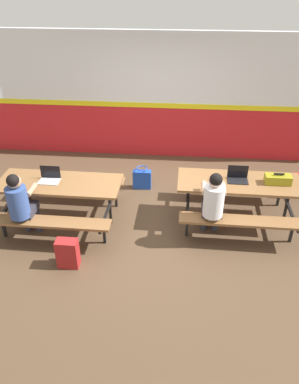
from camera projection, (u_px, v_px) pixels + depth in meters
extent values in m
cube|color=#4C3826|center=(149.00, 221.00, 6.28)|extent=(10.00, 10.00, 0.02)
cube|color=red|center=(160.00, 131.00, 8.13)|extent=(8.00, 0.12, 1.10)
cube|color=yellow|center=(160.00, 105.00, 7.76)|extent=(8.00, 0.03, 0.10)
cube|color=silver|center=(161.00, 68.00, 7.42)|extent=(6.72, 0.12, 1.40)
cube|color=brown|center=(59.00, 183.00, 5.89)|extent=(1.96, 0.77, 0.04)
cube|color=brown|center=(48.00, 222.00, 5.51)|extent=(1.86, 0.30, 0.04)
cube|color=brown|center=(72.00, 179.00, 6.58)|extent=(1.86, 0.30, 0.04)
cube|color=black|center=(15.00, 200.00, 6.15)|extent=(0.04, 0.04, 0.70)
cube|color=black|center=(14.00, 198.00, 6.13)|extent=(0.06, 1.55, 0.04)
cube|color=black|center=(3.00, 226.00, 5.80)|extent=(0.04, 0.04, 0.41)
cube|color=black|center=(28.00, 192.00, 6.66)|extent=(0.04, 0.04, 0.41)
cube|color=black|center=(110.00, 206.00, 6.02)|extent=(0.04, 0.04, 0.70)
cube|color=black|center=(110.00, 204.00, 6.00)|extent=(0.06, 1.55, 0.04)
cube|color=black|center=(104.00, 232.00, 5.66)|extent=(0.04, 0.04, 0.41)
cube|color=black|center=(116.00, 196.00, 6.52)|extent=(0.04, 0.04, 0.41)
cube|color=brown|center=(240.00, 182.00, 5.91)|extent=(1.96, 0.77, 0.04)
cube|color=brown|center=(242.00, 221.00, 5.53)|extent=(1.86, 0.30, 0.04)
cube|color=brown|center=(234.00, 179.00, 6.60)|extent=(1.86, 0.30, 0.04)
cube|color=black|center=(188.00, 199.00, 6.18)|extent=(0.04, 0.04, 0.70)
cube|color=black|center=(188.00, 197.00, 6.15)|extent=(0.06, 1.55, 0.04)
cube|color=black|center=(187.00, 225.00, 5.82)|extent=(0.04, 0.04, 0.41)
cube|color=black|center=(188.00, 191.00, 6.68)|extent=(0.04, 0.04, 0.41)
cube|color=black|center=(287.00, 205.00, 6.04)|extent=(0.04, 0.04, 0.70)
cube|color=black|center=(287.00, 203.00, 6.02)|extent=(0.06, 1.55, 0.04)
cube|color=black|center=(292.00, 231.00, 5.69)|extent=(0.04, 0.04, 0.41)
cube|color=black|center=(279.00, 196.00, 6.55)|extent=(0.04, 0.04, 0.41)
cylinder|color=#2D2D38|center=(27.00, 218.00, 5.93)|extent=(0.11, 0.11, 0.45)
cylinder|color=#2D2D38|center=(38.00, 219.00, 5.91)|extent=(0.11, 0.11, 0.45)
cube|color=#2D2D38|center=(25.00, 209.00, 5.64)|extent=(0.30, 0.38, 0.12)
cylinder|color=#334C8C|center=(18.00, 202.00, 5.37)|extent=(0.30, 0.30, 0.48)
cylinder|color=#A57A5B|center=(13.00, 189.00, 5.50)|extent=(0.08, 0.30, 0.08)
cylinder|color=#A57A5B|center=(31.00, 190.00, 5.48)|extent=(0.08, 0.30, 0.08)
sphere|color=#A57A5B|center=(14.00, 182.00, 5.22)|extent=(0.20, 0.20, 0.20)
sphere|color=black|center=(13.00, 181.00, 5.17)|extent=(0.18, 0.18, 0.18)
cylinder|color=#2D2D38|center=(204.00, 217.00, 5.95)|extent=(0.11, 0.11, 0.45)
cylinder|color=#2D2D38|center=(215.00, 218.00, 5.94)|extent=(0.11, 0.11, 0.45)
cube|color=#2D2D38|center=(212.00, 208.00, 5.67)|extent=(0.30, 0.38, 0.12)
cylinder|color=silver|center=(214.00, 201.00, 5.40)|extent=(0.30, 0.30, 0.48)
cylinder|color=tan|center=(204.00, 188.00, 5.53)|extent=(0.08, 0.30, 0.08)
cylinder|color=tan|center=(223.00, 189.00, 5.50)|extent=(0.08, 0.30, 0.08)
sphere|color=tan|center=(216.00, 181.00, 5.24)|extent=(0.20, 0.20, 0.20)
sphere|color=black|center=(216.00, 180.00, 5.20)|extent=(0.18, 0.18, 0.18)
cube|color=silver|center=(49.00, 181.00, 5.89)|extent=(0.32, 0.22, 0.01)
cube|color=black|center=(50.00, 172.00, 5.92)|extent=(0.32, 0.01, 0.21)
cube|color=black|center=(238.00, 181.00, 5.90)|extent=(0.32, 0.22, 0.01)
cube|color=black|center=(238.00, 171.00, 5.93)|extent=(0.32, 0.01, 0.21)
cube|color=olive|center=(278.00, 179.00, 5.82)|extent=(0.40, 0.18, 0.14)
cube|color=black|center=(279.00, 174.00, 5.77)|extent=(0.16, 0.02, 0.02)
cube|color=maroon|center=(298.00, 186.00, 6.94)|extent=(0.21, 0.04, 0.19)
cube|color=#1E47B2|center=(142.00, 179.00, 7.08)|extent=(0.34, 0.14, 0.36)
torus|color=#1E47B2|center=(142.00, 168.00, 6.96)|extent=(0.21, 0.21, 0.02)
cube|color=maroon|center=(68.00, 253.00, 5.23)|extent=(0.30, 0.18, 0.44)
cube|color=maroon|center=(70.00, 252.00, 5.36)|extent=(0.21, 0.04, 0.19)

